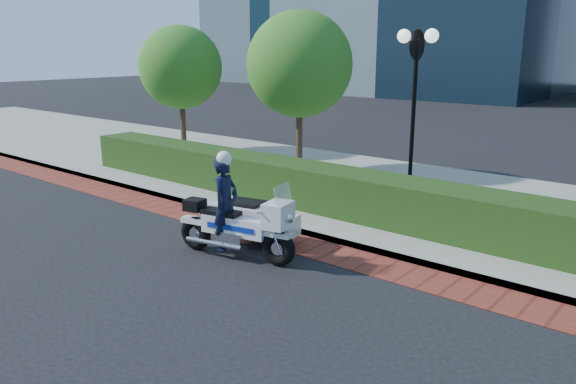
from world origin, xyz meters
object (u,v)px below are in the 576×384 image
Objects in this scene: tree_a at (181,68)px; police_motorcycle at (241,216)px; lamppost at (415,90)px; tree_b at (300,65)px.

police_motorcycle is at bearing -34.41° from tree_a.
lamppost is 5.36m from police_motorcycle.
police_motorcycle is (3.27, -6.01, -2.72)m from tree_b.
lamppost is at bearing 63.47° from police_motorcycle.
tree_a is at bearing 180.00° from tree_b.
police_motorcycle is at bearing -104.61° from lamppost.
tree_b reaches higher than tree_a.
police_motorcycle is (-1.23, -4.71, -2.25)m from lamppost.
lamppost is 0.86× the size of tree_b.
tree_b is (5.50, 0.00, 0.21)m from tree_a.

